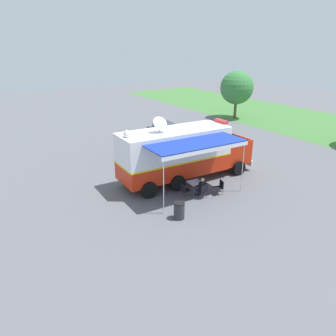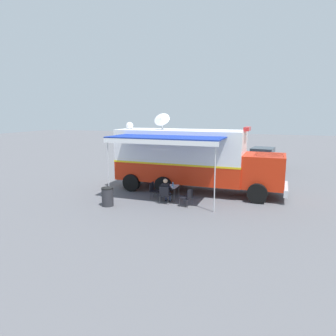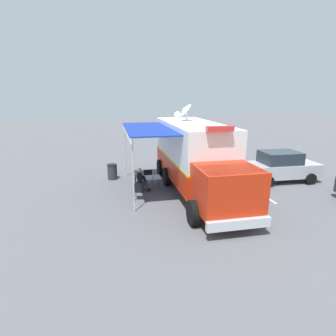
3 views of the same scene
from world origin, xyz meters
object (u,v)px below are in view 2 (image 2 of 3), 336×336
car_behind_truck (204,162)px  seated_responder (166,190)px  command_truck (192,158)px  trash_bin (108,197)px  water_bottle (173,184)px  folding_chair_spare_by_truck (188,196)px  folding_chair_beside_table (154,189)px  car_far_corner (263,159)px  folding_table (170,187)px  folding_chair_at_table (165,194)px

car_behind_truck → seated_responder: bearing=-1.1°
command_truck → car_behind_truck: bearing=-174.7°
trash_bin → seated_responder: bearing=119.0°
water_bottle → folding_chair_spare_by_truck: bearing=50.5°
folding_chair_beside_table → car_behind_truck: (-7.62, 1.00, 0.37)m
folding_chair_beside_table → car_far_corner: bearing=154.1°
folding_chair_beside_table → car_far_corner: car_far_corner is taller
car_behind_truck → water_bottle: bearing=0.1°
folding_table → folding_chair_spare_by_truck: (0.87, 1.19, -0.16)m
folding_chair_beside_table → car_behind_truck: car_behind_truck is taller
water_bottle → command_truck: bearing=167.1°
trash_bin → car_behind_truck: car_behind_truck is taller
folding_table → folding_chair_beside_table: 0.87m
command_truck → folding_chair_at_table: 3.28m
folding_chair_spare_by_truck → seated_responder: bearing=-102.4°
folding_chair_beside_table → folding_chair_spare_by_truck: size_ratio=1.00×
folding_chair_at_table → trash_bin: bearing=-64.4°
folding_chair_at_table → car_behind_truck: car_behind_truck is taller
command_truck → car_far_corner: size_ratio=2.17×
trash_bin → folding_table: bearing=128.6°
folding_chair_at_table → car_behind_truck: bearing=178.9°
folding_table → car_behind_truck: bearing=178.8°
folding_table → seated_responder: bearing=0.2°
folding_chair_at_table → car_far_corner: (-11.17, 4.25, 0.37)m
command_truck → trash_bin: bearing=-37.8°
folding_table → water_bottle: water_bottle is taller
folding_chair_at_table → seated_responder: size_ratio=0.70×
command_truck → seated_responder: (2.69, -0.65, -1.29)m
seated_responder → car_behind_truck: size_ratio=0.29×
folding_chair_spare_by_truck → trash_bin: size_ratio=0.96×
water_bottle → car_behind_truck: (-7.54, -0.02, 0.05)m
folding_chair_at_table → car_behind_truck: 8.31m
folding_chair_at_table → folding_chair_beside_table: (-0.68, -0.85, 0.00)m
folding_table → car_behind_truck: (-7.50, 0.15, 0.21)m
seated_responder → trash_bin: 2.88m
folding_table → car_far_corner: bearing=157.7°
folding_table → trash_bin: size_ratio=0.90×
water_bottle → folding_chair_at_table: 0.85m
folding_table → folding_chair_at_table: 0.82m
folding_table → trash_bin: bearing=-51.4°
water_bottle → folding_chair_spare_by_truck: 1.37m
water_bottle → car_far_corner: 11.17m
water_bottle → car_far_corner: bearing=158.6°
seated_responder → car_behind_truck: bearing=178.9°
trash_bin → car_far_corner: (-12.37, 6.75, 0.42)m
water_bottle → folding_chair_beside_table: size_ratio=0.26×
folding_chair_beside_table → car_behind_truck: size_ratio=0.20×
command_truck → folding_chair_at_table: bearing=-12.8°
command_truck → car_behind_truck: 5.55m
folding_chair_beside_table → folding_chair_spare_by_truck: same height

